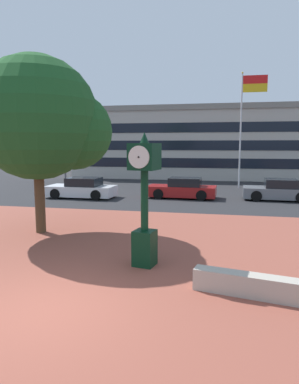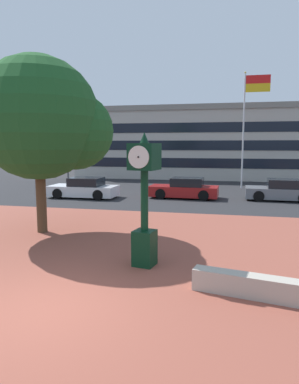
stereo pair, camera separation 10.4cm
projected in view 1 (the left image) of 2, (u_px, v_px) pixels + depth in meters
ground_plane at (45, 309)px, 7.19m from camera, size 200.00×200.00×0.00m
plaza_brick_paving at (101, 258)px, 10.46m from camera, size 44.00×14.75×0.01m
planter_wall at (266, 288)px, 7.65m from camera, size 3.21×1.04×0.50m
street_clock at (145, 198)px, 9.56m from camera, size 0.83×0.87×3.68m
plaza_tree at (45, 121)px, 13.06m from camera, size 4.91×4.57×6.60m
car_street_mid at (182, 189)px, 22.15m from camera, size 4.32×1.94×1.28m
car_street_far at (278, 191)px, 21.34m from camera, size 4.07×2.07×1.28m
car_street_distant at (82, 189)px, 22.27m from camera, size 4.31×1.99×1.28m
flagpole_primary at (245, 117)px, 26.65m from camera, size 1.90×0.14×8.75m
civic_building at (198, 143)px, 39.03m from camera, size 24.82×13.50×7.05m
street_lamp_post at (64, 140)px, 28.00m from camera, size 0.36×0.36×6.03m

